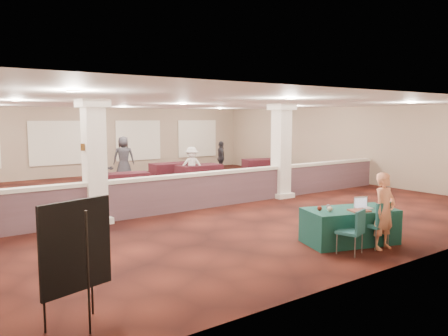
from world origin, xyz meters
TOP-DOWN VIEW (x-y plane):
  - ground at (0.00, 0.00)m, footprint 16.00×16.00m
  - wall_back at (0.00, 8.00)m, footprint 16.00×0.04m
  - wall_front at (0.00, -8.00)m, footprint 16.00×0.04m
  - wall_right at (8.00, 0.00)m, footprint 0.04×16.00m
  - ceiling at (0.00, 0.00)m, footprint 16.00×16.00m
  - partition_wall at (0.00, -1.50)m, footprint 15.60×0.28m
  - column_left at (-3.50, -1.50)m, footprint 0.72×0.72m
  - column_right at (3.00, -1.50)m, footprint 0.72×0.72m
  - sconce_left at (-3.78, -1.50)m, footprint 0.12×0.12m
  - sconce_right at (-3.22, -1.50)m, footprint 0.12×0.12m
  - near_table at (0.42, -6.50)m, footprint 2.17×1.53m
  - conf_chair_main at (0.60, -7.09)m, footprint 0.51×0.52m
  - conf_chair_side at (-0.18, -7.08)m, footprint 0.57×0.57m
  - easel_board at (-5.64, -7.00)m, footprint 0.98×0.58m
  - woman at (0.63, -7.20)m, footprint 0.59×0.40m
  - far_table_front_left at (-2.50, 0.30)m, footprint 1.77×0.89m
  - far_table_front_center at (-0.75, 3.00)m, footprint 1.74×1.06m
  - far_table_front_right at (2.50, 3.00)m, footprint 1.88×0.95m
  - far_table_back_center at (2.00, 4.51)m, footprint 1.87×1.00m
  - far_table_back_right at (6.27, 3.20)m, footprint 2.14×1.48m
  - attendee_a at (-1.50, 3.25)m, footprint 0.83×0.63m
  - attendee_b at (2.10, 2.95)m, footprint 1.07×0.91m
  - attendee_c at (4.77, 4.62)m, footprint 0.80×1.05m
  - attendee_d at (0.47, 6.21)m, footprint 1.06×0.81m
  - laptop_base at (0.70, -6.64)m, footprint 0.40×0.33m
  - laptop_screen at (0.73, -6.53)m, footprint 0.33×0.11m
  - screen_glow at (0.73, -6.54)m, footprint 0.30×0.10m
  - knitting at (0.39, -6.76)m, footprint 0.49×0.42m
  - yarn_cream at (-0.16, -6.43)m, footprint 0.11×0.11m
  - yarn_red at (-0.26, -6.23)m, footprint 0.10×0.10m
  - yarn_grey at (0.01, -6.24)m, footprint 0.11×0.11m
  - scissors at (0.97, -6.98)m, footprint 0.13×0.07m

SIDE VIEW (x-z plane):
  - ground at x=0.00m, z-range 0.00..0.00m
  - far_table_front_center at x=-0.75m, z-range 0.00..0.66m
  - far_table_front_left at x=-2.50m, z-range 0.00..0.72m
  - far_table_back_center at x=2.00m, z-range 0.00..0.74m
  - near_table at x=0.42m, z-range 0.00..0.76m
  - far_table_front_right at x=2.50m, z-range 0.00..0.76m
  - far_table_back_right at x=6.27m, z-range 0.00..0.79m
  - conf_chair_side at x=-0.18m, z-range 0.08..1.00m
  - partition_wall at x=0.00m, z-range 0.02..1.12m
  - conf_chair_main at x=0.60m, z-range 0.09..1.08m
  - scissors at x=0.97m, z-range 0.76..0.77m
  - laptop_base at x=0.70m, z-range 0.76..0.78m
  - attendee_b at x=2.10m, z-range 0.00..1.54m
  - attendee_a at x=-1.50m, z-range 0.00..1.54m
  - knitting at x=0.39m, z-range 0.76..0.79m
  - woman at x=0.63m, z-range 0.00..1.61m
  - yarn_red at x=-0.26m, z-range 0.76..0.86m
  - attendee_c at x=4.77m, z-range 0.00..1.62m
  - yarn_grey at x=0.01m, z-range 0.76..0.86m
  - yarn_cream at x=-0.16m, z-range 0.76..0.87m
  - screen_glow at x=0.73m, z-range 0.78..0.97m
  - laptop_screen at x=0.73m, z-range 0.78..1.00m
  - attendee_d at x=0.47m, z-range 0.00..1.91m
  - easel_board at x=-5.64m, z-range 0.23..1.93m
  - wall_back at x=0.00m, z-range 0.00..3.20m
  - wall_front at x=0.00m, z-range 0.00..3.20m
  - wall_right at x=8.00m, z-range 0.00..3.20m
  - column_left at x=-3.50m, z-range 0.04..3.24m
  - column_right at x=3.00m, z-range 0.04..3.24m
  - sconce_left at x=-3.78m, z-range 1.91..2.09m
  - sconce_right at x=-3.22m, z-range 1.91..2.09m
  - ceiling at x=0.00m, z-range 3.19..3.21m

